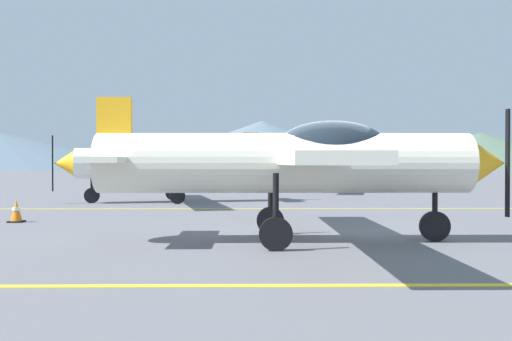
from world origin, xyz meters
TOP-DOWN VIEW (x-y plane):
  - ground_plane at (0.00, 0.00)m, footprint 400.00×400.00m
  - apron_line_near at (0.00, -4.86)m, footprint 80.00×0.16m
  - apron_line_far at (0.00, 7.04)m, footprint 80.00×0.16m
  - airplane_near at (-0.32, -0.89)m, footprint 8.02×9.26m
  - airplane_mid at (-4.75, 10.40)m, footprint 8.16×9.30m
  - airplane_far at (3.18, 19.40)m, footprint 8.16×9.29m
  - airplane_back at (-5.28, 26.54)m, footprint 8.13×9.33m
  - traffic_cone_front at (-7.31, 2.81)m, footprint 0.36×0.36m
  - hill_centerleft at (1.82, 121.03)m, footprint 65.29×65.29m
  - hill_centerright at (68.28, 156.74)m, footprint 73.54×73.54m

SIDE VIEW (x-z plane):
  - ground_plane at x=0.00m, z-range 0.00..0.00m
  - apron_line_near at x=0.00m, z-range 0.00..0.01m
  - apron_line_far at x=0.00m, z-range 0.00..0.01m
  - traffic_cone_front at x=-7.31m, z-range -0.01..0.58m
  - airplane_near at x=-0.32m, z-range 0.18..2.96m
  - airplane_mid at x=-4.75m, z-range 0.18..2.96m
  - airplane_far at x=3.18m, z-range 0.18..2.96m
  - airplane_back at x=-5.28m, z-range 0.18..2.96m
  - hill_centerright at x=68.28m, z-range 0.00..10.82m
  - hill_centerleft at x=1.82m, z-range 0.00..11.62m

